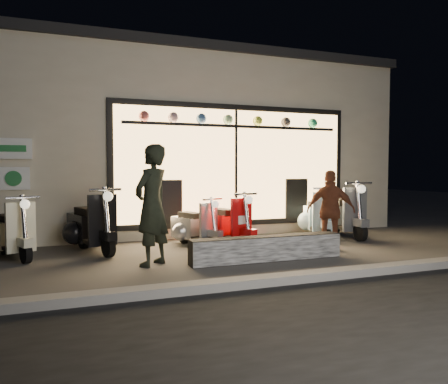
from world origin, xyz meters
The scene contains 12 objects.
ground centered at (0.00, 0.00, 0.00)m, with size 40.00×40.00×0.00m, color #383533.
kerb centered at (0.00, -2.00, 0.06)m, with size 40.00×0.25×0.12m, color slate.
shop_building centered at (0.00, 4.98, 2.10)m, with size 10.20×6.23×4.20m.
graffiti_barrier centered at (0.29, -0.65, 0.20)m, with size 2.55×0.28×0.40m, color black.
scooter_silver centered at (-0.42, 1.16, 0.36)m, with size 0.73×1.24×0.90m.
scooter_red centered at (0.16, 0.94, 0.40)m, with size 0.70×1.40×1.00m.
scooter_black centered at (-2.31, 1.28, 0.44)m, with size 0.81×1.54×1.10m.
scooter_cream centered at (-3.60, 1.15, 0.40)m, with size 0.80×1.38×1.00m.
scooter_blue centered at (2.49, 1.30, 0.42)m, with size 0.79×1.47×1.05m.
scooter_grey centered at (3.02, 1.22, 0.46)m, with size 0.63×1.62×1.15m.
man centered at (-1.49, -0.34, 0.92)m, with size 0.67×0.44×1.85m, color black.
woman centered at (1.78, -0.24, 0.73)m, with size 0.85×0.35×1.45m, color brown.
Camera 1 is at (-2.78, -6.91, 1.47)m, focal length 35.00 mm.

